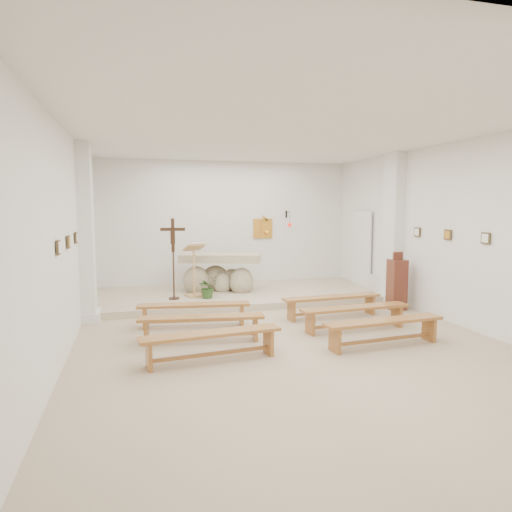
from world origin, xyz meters
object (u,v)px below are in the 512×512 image
object	(u,v)px
donation_pedestal	(397,284)
bench_right_front	(332,301)
altar	(220,275)
bench_left_second	(202,323)
bench_right_third	(384,326)
bench_left_front	(194,309)
bench_right_second	(355,312)
bench_left_third	(211,339)
lectern	(194,270)
crucifix_stand	(173,253)

from	to	relation	value
donation_pedestal	bench_right_front	xyz separation A→B (m)	(-1.68, -0.30, -0.23)
altar	bench_left_second	world-z (taller)	altar
bench_left_second	bench_right_third	bearing A→B (deg)	-11.94
bench_right_third	bench_left_front	bearing A→B (deg)	139.39
donation_pedestal	bench_right_second	distance (m)	2.15
bench_left_third	bench_right_front	bearing A→B (deg)	29.15
lectern	crucifix_stand	world-z (taller)	crucifix_stand
altar	bench_right_front	size ratio (longest dim) A/B	1.01
bench_left_second	altar	bearing A→B (deg)	82.79
bench_right_third	bench_left_second	bearing A→B (deg)	155.29
crucifix_stand	bench_left_second	size ratio (longest dim) A/B	0.87
lectern	bench_right_third	world-z (taller)	lectern
lectern	bench_left_front	xyz separation A→B (m)	(-0.30, -2.19, -0.45)
crucifix_stand	bench_right_second	world-z (taller)	crucifix_stand
bench_right_front	bench_left_third	world-z (taller)	same
bench_right_second	altar	bearing A→B (deg)	112.50
bench_left_second	donation_pedestal	bearing A→B (deg)	23.94
bench_right_second	bench_right_third	size ratio (longest dim) A/B	1.00
bench_right_front	bench_left_second	size ratio (longest dim) A/B	1.00
bench_left_second	bench_right_front	bearing A→B (deg)	27.41
lectern	bench_left_third	bearing A→B (deg)	-114.68
bench_right_second	bench_left_third	size ratio (longest dim) A/B	1.00
donation_pedestal	crucifix_stand	bearing A→B (deg)	161.24
bench_right_second	bench_left_third	world-z (taller)	same
bench_left_third	lectern	bearing A→B (deg)	79.54
donation_pedestal	bench_right_front	bearing A→B (deg)	-169.05
altar	bench_left_second	xyz separation A→B (m)	(-1.00, -3.74, -0.21)
bench_left_front	bench_left_third	distance (m)	2.03
altar	lectern	bearing A→B (deg)	-125.04
bench_right_third	donation_pedestal	bearing A→B (deg)	49.08
donation_pedestal	bench_left_third	size ratio (longest dim) A/B	0.60
lectern	bench_right_front	bearing A→B (deg)	-61.42
bench_left_front	donation_pedestal	bearing A→B (deg)	11.29
crucifix_stand	bench_left_third	world-z (taller)	crucifix_stand
bench_right_front	bench_left_second	distance (m)	3.01
crucifix_stand	bench_right_front	xyz separation A→B (m)	(3.04, -1.98, -0.89)
bench_left_front	bench_right_third	size ratio (longest dim) A/B	1.00
bench_right_front	bench_right_second	distance (m)	1.01
bench_right_front	bench_left_second	world-z (taller)	same
lectern	bench_right_third	bearing A→B (deg)	-79.60
bench_left_front	bench_right_third	xyz separation A→B (m)	(2.83, -2.03, 0.00)
bench_left_front	bench_right_second	bearing A→B (deg)	-12.16
crucifix_stand	bench_right_second	distance (m)	4.36
bench_left_front	altar	bearing A→B (deg)	77.40
crucifix_stand	donation_pedestal	distance (m)	5.06
bench_right_second	bench_right_front	bearing A→B (deg)	86.34
crucifix_stand	donation_pedestal	bearing A→B (deg)	-8.43
bench_left_front	crucifix_stand	bearing A→B (deg)	103.43
donation_pedestal	bench_right_second	world-z (taller)	donation_pedestal
lectern	bench_left_third	size ratio (longest dim) A/B	0.61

